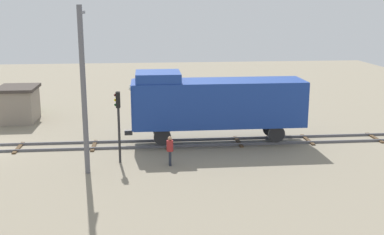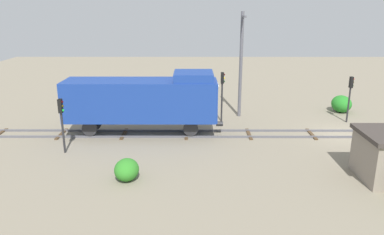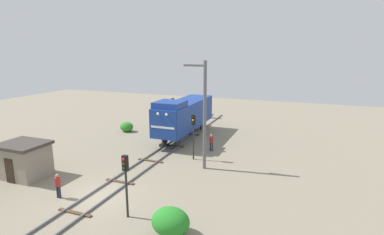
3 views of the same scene
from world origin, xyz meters
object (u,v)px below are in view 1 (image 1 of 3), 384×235
at_px(catenary_mast, 84,87).
at_px(relay_hut, 19,104).
at_px(worker_by_signal, 170,148).
at_px(traffic_signal_mid, 118,114).
at_px(traffic_signal_far, 274,94).
at_px(locomotive, 215,102).

xyz_separation_m(catenary_mast, relay_hut, (-12.44, -6.60, -3.31)).
bearing_deg(worker_by_signal, traffic_signal_mid, 72.22).
xyz_separation_m(traffic_signal_far, worker_by_signal, (7.80, -8.00, -1.55)).
bearing_deg(traffic_signal_far, catenary_mast, -55.68).
bearing_deg(locomotive, catenary_mast, -57.25).
distance_m(locomotive, relay_hut, 16.19).
distance_m(catenary_mast, relay_hut, 14.47).
bearing_deg(catenary_mast, traffic_signal_far, 124.32).
xyz_separation_m(traffic_signal_far, catenary_mast, (8.54, -12.51, 2.15)).
bearing_deg(traffic_signal_far, locomotive, -53.30).
bearing_deg(traffic_signal_mid, worker_by_signal, 74.35).
bearing_deg(worker_by_signal, traffic_signal_far, -47.86).
xyz_separation_m(locomotive, traffic_signal_mid, (3.40, -6.03, 0.11)).
bearing_deg(worker_by_signal, locomotive, -39.20).
relative_size(catenary_mast, relay_hut, 2.54).
height_order(locomotive, traffic_signal_mid, locomotive).
distance_m(locomotive, traffic_signal_far, 6.03).
height_order(traffic_signal_mid, catenary_mast, catenary_mast).
bearing_deg(relay_hut, worker_by_signal, 43.51).
distance_m(traffic_signal_mid, traffic_signal_far, 12.92).
relative_size(traffic_signal_mid, worker_by_signal, 2.44).
bearing_deg(traffic_signal_mid, traffic_signal_far, 122.81).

